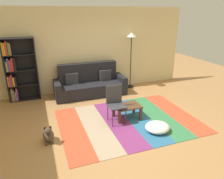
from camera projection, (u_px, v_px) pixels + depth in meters
ground_plane at (116, 122)px, 5.18m from camera, size 14.00×14.00×0.00m
back_wall at (89, 50)px, 6.95m from camera, size 6.80×0.10×2.70m
rug at (128, 121)px, 5.24m from camera, size 3.33×2.42×0.01m
couch at (90, 85)px, 6.80m from camera, size 2.26×0.80×1.00m
bookshelf at (17, 71)px, 6.16m from camera, size 0.90×0.28×1.86m
coffee_table at (127, 108)px, 5.28m from camera, size 0.65×0.47×0.35m
pouf at (157, 127)px, 4.75m from camera, size 0.56×0.51×0.20m
dog at (48, 135)px, 4.36m from camera, size 0.22×0.35×0.40m
standing_lamp at (131, 42)px, 7.06m from camera, size 0.32×0.32×1.90m
tv_remote at (124, 106)px, 5.19m from camera, size 0.13×0.14×0.02m
folding_chair at (115, 101)px, 5.07m from camera, size 0.40×0.40×0.90m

